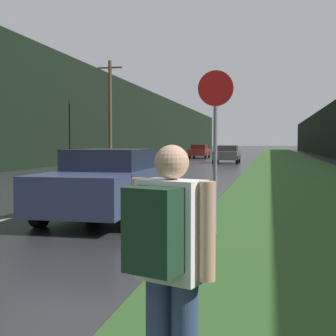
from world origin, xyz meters
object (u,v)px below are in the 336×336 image
object	(u,v)px
car_passing_near	(108,183)
car_passing_far	(227,154)
hitchhiker_with_backpack	(168,263)
stop_sign	(215,137)
car_oncoming	(200,151)

from	to	relation	value
car_passing_near	car_passing_far	size ratio (longest dim) A/B	1.07
hitchhiker_with_backpack	car_passing_near	distance (m)	7.55
stop_sign	car_passing_near	size ratio (longest dim) A/B	0.64
car_oncoming	stop_sign	bearing A→B (deg)	-81.19
stop_sign	car_passing_far	xyz separation A→B (m)	(-2.48, 29.98, -0.99)
stop_sign	car_oncoming	xyz separation A→B (m)	(-6.50, 41.92, -0.98)
hitchhiker_with_backpack	car_passing_near	size ratio (longest dim) A/B	0.36
hitchhiker_with_backpack	car_passing_far	size ratio (longest dim) A/B	0.38
hitchhiker_with_backpack	car_passing_near	xyz separation A→B (m)	(-2.85, 6.99, -0.17)
car_passing_far	car_oncoming	distance (m)	12.60
car_passing_near	car_passing_far	distance (m)	28.57
hitchhiker_with_backpack	car_passing_far	xyz separation A→B (m)	(-2.85, 35.56, -0.20)
car_passing_near	car_oncoming	xyz separation A→B (m)	(-4.01, 40.51, -0.02)
car_passing_near	car_passing_far	world-z (taller)	car_passing_near
hitchhiker_with_backpack	car_oncoming	world-z (taller)	hitchhiker_with_backpack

